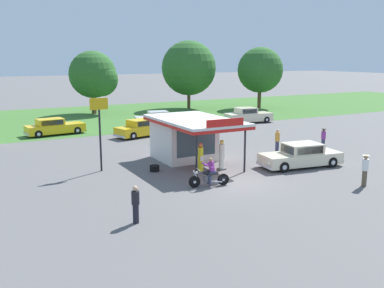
{
  "coord_description": "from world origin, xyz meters",
  "views": [
    {
      "loc": [
        -13.25,
        -19.53,
        6.88
      ],
      "look_at": [
        -0.36,
        4.57,
        1.4
      ],
      "focal_mm": 40.7,
      "sensor_mm": 36.0,
      "label": 1
    }
  ],
  "objects_px": {
    "parked_car_back_row_far_left": "(160,119)",
    "parked_car_back_row_centre_left": "(54,127)",
    "featured_classic_sedan": "(301,156)",
    "parked_car_back_row_left": "(248,116)",
    "gas_pump_nearside": "(201,159)",
    "gas_pump_offside": "(222,156)",
    "bystander_chatting_near_pumps": "(277,141)",
    "roadside_pole_sign": "(100,121)",
    "spare_tire_stack": "(155,168)",
    "bystander_admiring_sedan": "(323,138)",
    "motorcycle_with_rider": "(210,175)",
    "bystander_strolling_foreground": "(365,169)",
    "parked_car_back_row_right": "(143,128)",
    "bystander_leaning_by_kiosk": "(136,204)"
  },
  "relations": [
    {
      "from": "motorcycle_with_rider",
      "to": "gas_pump_nearside",
      "type": "bearing_deg",
      "value": 70.64
    },
    {
      "from": "bystander_chatting_near_pumps",
      "to": "parked_car_back_row_centre_left",
      "type": "bearing_deg",
      "value": 129.16
    },
    {
      "from": "gas_pump_offside",
      "to": "bystander_leaning_by_kiosk",
      "type": "xyz_separation_m",
      "value": [
        -7.89,
        -5.85,
        0.0
      ]
    },
    {
      "from": "gas_pump_nearside",
      "to": "bystander_chatting_near_pumps",
      "type": "relative_size",
      "value": 1.03
    },
    {
      "from": "motorcycle_with_rider",
      "to": "spare_tire_stack",
      "type": "xyz_separation_m",
      "value": [
        -1.37,
        4.35,
        -0.47
      ]
    },
    {
      "from": "bystander_admiring_sedan",
      "to": "bystander_chatting_near_pumps",
      "type": "bearing_deg",
      "value": 171.29
    },
    {
      "from": "gas_pump_offside",
      "to": "parked_car_back_row_right",
      "type": "bearing_deg",
      "value": 89.57
    },
    {
      "from": "gas_pump_nearside",
      "to": "bystander_admiring_sedan",
      "type": "relative_size",
      "value": 1.13
    },
    {
      "from": "bystander_admiring_sedan",
      "to": "motorcycle_with_rider",
      "type": "bearing_deg",
      "value": -161.39
    },
    {
      "from": "parked_car_back_row_right",
      "to": "bystander_strolling_foreground",
      "type": "distance_m",
      "value": 20.45
    },
    {
      "from": "gas_pump_offside",
      "to": "roadside_pole_sign",
      "type": "height_order",
      "value": "roadside_pole_sign"
    },
    {
      "from": "gas_pump_offside",
      "to": "bystander_admiring_sedan",
      "type": "relative_size",
      "value": 1.16
    },
    {
      "from": "parked_car_back_row_right",
      "to": "parked_car_back_row_far_left",
      "type": "xyz_separation_m",
      "value": [
        3.69,
        4.8,
        -0.02
      ]
    },
    {
      "from": "parked_car_back_row_far_left",
      "to": "bystander_leaning_by_kiosk",
      "type": "distance_m",
      "value": 26.56
    },
    {
      "from": "gas_pump_offside",
      "to": "spare_tire_stack",
      "type": "xyz_separation_m",
      "value": [
        -3.83,
        1.61,
        -0.68
      ]
    },
    {
      "from": "parked_car_back_row_centre_left",
      "to": "bystander_chatting_near_pumps",
      "type": "relative_size",
      "value": 3.04
    },
    {
      "from": "gas_pump_offside",
      "to": "parked_car_back_row_far_left",
      "type": "height_order",
      "value": "gas_pump_offside"
    },
    {
      "from": "parked_car_back_row_far_left",
      "to": "bystander_strolling_foreground",
      "type": "relative_size",
      "value": 3.12
    },
    {
      "from": "parked_car_back_row_centre_left",
      "to": "bystander_strolling_foreground",
      "type": "distance_m",
      "value": 26.93
    },
    {
      "from": "gas_pump_nearside",
      "to": "parked_car_back_row_centre_left",
      "type": "relative_size",
      "value": 0.34
    },
    {
      "from": "gas_pump_nearside",
      "to": "parked_car_back_row_far_left",
      "type": "xyz_separation_m",
      "value": [
        5.29,
        18.0,
        -0.16
      ]
    },
    {
      "from": "bystander_admiring_sedan",
      "to": "bystander_leaning_by_kiosk",
      "type": "height_order",
      "value": "bystander_leaning_by_kiosk"
    },
    {
      "from": "parked_car_back_row_right",
      "to": "bystander_admiring_sedan",
      "type": "distance_m",
      "value": 15.33
    },
    {
      "from": "parked_car_back_row_left",
      "to": "bystander_admiring_sedan",
      "type": "relative_size",
      "value": 3.28
    },
    {
      "from": "bystander_chatting_near_pumps",
      "to": "parked_car_back_row_far_left",
      "type": "bearing_deg",
      "value": 97.87
    },
    {
      "from": "parked_car_back_row_right",
      "to": "spare_tire_stack",
      "type": "xyz_separation_m",
      "value": [
        -3.93,
        -11.59,
        -0.51
      ]
    },
    {
      "from": "parked_car_back_row_right",
      "to": "roadside_pole_sign",
      "type": "relative_size",
      "value": 1.24
    },
    {
      "from": "gas_pump_nearside",
      "to": "motorcycle_with_rider",
      "type": "xyz_separation_m",
      "value": [
        -0.96,
        -2.74,
        -0.18
      ]
    },
    {
      "from": "motorcycle_with_rider",
      "to": "featured_classic_sedan",
      "type": "height_order",
      "value": "motorcycle_with_rider"
    },
    {
      "from": "bystander_strolling_foreground",
      "to": "roadside_pole_sign",
      "type": "relative_size",
      "value": 0.39
    },
    {
      "from": "roadside_pole_sign",
      "to": "spare_tire_stack",
      "type": "relative_size",
      "value": 7.47
    },
    {
      "from": "motorcycle_with_rider",
      "to": "roadside_pole_sign",
      "type": "xyz_separation_m",
      "value": [
        -4.22,
        5.94,
        2.43
      ]
    },
    {
      "from": "parked_car_back_row_centre_left",
      "to": "motorcycle_with_rider",
      "type": "bearing_deg",
      "value": -78.22
    },
    {
      "from": "gas_pump_offside",
      "to": "spare_tire_stack",
      "type": "bearing_deg",
      "value": 157.18
    },
    {
      "from": "gas_pump_nearside",
      "to": "roadside_pole_sign",
      "type": "height_order",
      "value": "roadside_pole_sign"
    },
    {
      "from": "motorcycle_with_rider",
      "to": "parked_car_back_row_centre_left",
      "type": "bearing_deg",
      "value": 101.78
    },
    {
      "from": "gas_pump_nearside",
      "to": "parked_car_back_row_left",
      "type": "relative_size",
      "value": 0.34
    },
    {
      "from": "parked_car_back_row_left",
      "to": "bystander_strolling_foreground",
      "type": "bearing_deg",
      "value": -109.96
    },
    {
      "from": "gas_pump_offside",
      "to": "parked_car_back_row_far_left",
      "type": "bearing_deg",
      "value": 78.11
    },
    {
      "from": "gas_pump_nearside",
      "to": "bystander_admiring_sedan",
      "type": "bearing_deg",
      "value": 7.13
    },
    {
      "from": "bystander_admiring_sedan",
      "to": "bystander_leaning_by_kiosk",
      "type": "relative_size",
      "value": 0.99
    },
    {
      "from": "parked_car_back_row_centre_left",
      "to": "roadside_pole_sign",
      "type": "xyz_separation_m",
      "value": [
        0.02,
        -14.42,
        2.4
      ]
    },
    {
      "from": "parked_car_back_row_far_left",
      "to": "parked_car_back_row_centre_left",
      "type": "distance_m",
      "value": 10.5
    },
    {
      "from": "bystander_chatting_near_pumps",
      "to": "spare_tire_stack",
      "type": "distance_m",
      "value": 9.87
    },
    {
      "from": "parked_car_back_row_left",
      "to": "gas_pump_offside",
      "type": "bearing_deg",
      "value": -129.96
    },
    {
      "from": "gas_pump_offside",
      "to": "roadside_pole_sign",
      "type": "xyz_separation_m",
      "value": [
        -6.68,
        3.21,
        2.23
      ]
    },
    {
      "from": "gas_pump_offside",
      "to": "parked_car_back_row_left",
      "type": "distance_m",
      "value": 20.2
    },
    {
      "from": "motorcycle_with_rider",
      "to": "parked_car_back_row_left",
      "type": "bearing_deg",
      "value": 49.73
    },
    {
      "from": "featured_classic_sedan",
      "to": "parked_car_back_row_left",
      "type": "distance_m",
      "value": 19.02
    },
    {
      "from": "motorcycle_with_rider",
      "to": "roadside_pole_sign",
      "type": "relative_size",
      "value": 0.5
    }
  ]
}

